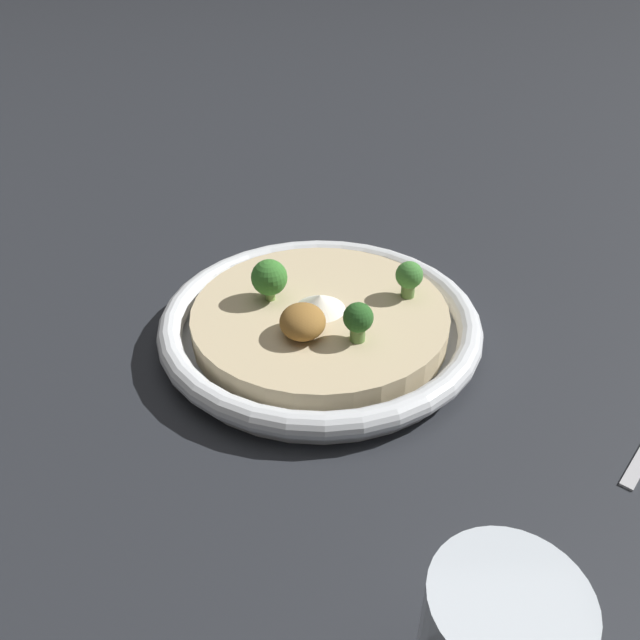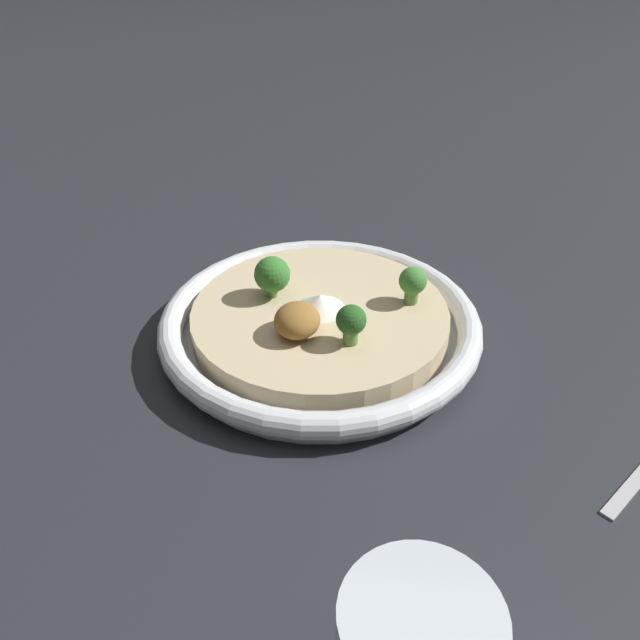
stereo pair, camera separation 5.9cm
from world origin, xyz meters
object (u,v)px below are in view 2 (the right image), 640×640
Objects in this scene: broccoli_back_left at (413,283)px; broccoli_front at (272,275)px; risotto_bowl at (320,323)px; broccoli_back_right at (351,322)px.

broccoli_back_left is 0.13m from broccoli_front.
risotto_bowl is 8.23× the size of broccoli_back_right.
broccoli_back_left is at bearing 142.49° from broccoli_back_right.
broccoli_front is 1.12× the size of broccoli_back_right.
broccoli_back_left is at bearing 103.25° from risotto_bowl.
broccoli_front is (0.00, -0.13, 0.00)m from broccoli_back_left.
broccoli_back_right is at bearing -37.51° from broccoli_back_left.
broccoli_back_right is (0.07, -0.05, 0.00)m from broccoli_back_left.
broccoli_back_right reaches higher than risotto_bowl.
broccoli_back_left is 1.00× the size of broccoli_back_right.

